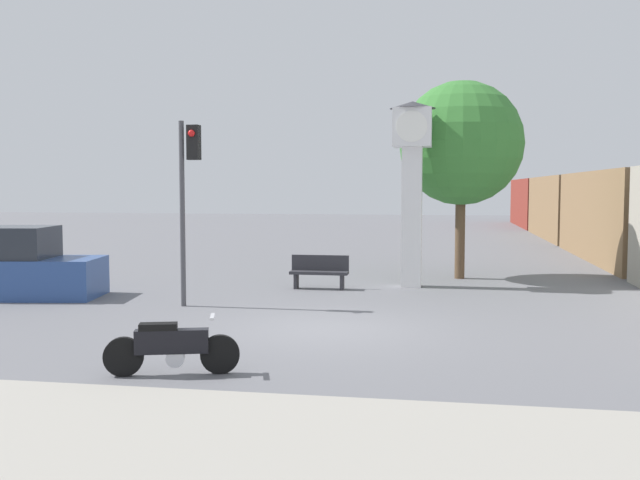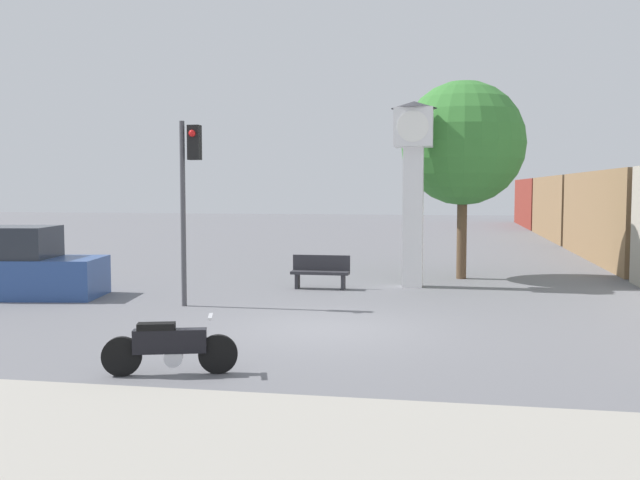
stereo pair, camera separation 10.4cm
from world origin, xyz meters
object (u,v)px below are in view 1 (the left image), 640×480
Objects in this scene: parked_car at (14,268)px; clock_tower at (412,165)px; traffic_light at (188,180)px; street_tree at (461,144)px; bench at (319,271)px; motorcycle at (172,347)px; freight_train at (590,211)px.

clock_tower is at bearing 11.55° from parked_car.
street_tree reaches higher than traffic_light.
bench is at bearing -142.75° from street_tree.
clock_tower is (3.08, 10.19, 2.99)m from motorcycle.
motorcycle is 13.55m from street_tree.
parked_car is at bearing 119.96° from motorcycle.
bench is (2.51, 3.40, -2.48)m from traffic_light.
street_tree is at bearing 56.12° from clock_tower.
street_tree reaches higher than bench.
freight_train is 30.71× the size of bench.
freight_train reaches higher than motorcycle.
clock_tower is 3.92m from bench.
traffic_light reaches higher than freight_train.
motorcycle is at bearing -72.20° from traffic_light.
freight_train is 14.46m from street_tree.
street_tree is at bearing 44.80° from traffic_light.
traffic_light reaches higher than bench.
motorcycle is 0.44× the size of parked_car.
traffic_light is 0.72× the size of street_tree.
parked_car is (-17.53, -18.56, -0.95)m from freight_train.
traffic_light is 2.70× the size of bench.
parked_car is at bearing -133.36° from freight_train.
bench is 7.92m from parked_car.
motorcycle is 6.72m from traffic_light.
bench is at bearing -122.78° from freight_train.
clock_tower is 16.81m from freight_train.
motorcycle is at bearing -113.21° from freight_train.
freight_train is 22.97m from traffic_light.
street_tree is 1.36× the size of parked_car.
clock_tower is at bearing 56.92° from motorcycle.
parked_car is at bearing -159.50° from clock_tower.
clock_tower reaches higher than motorcycle.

